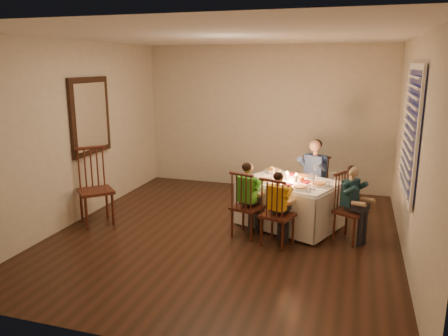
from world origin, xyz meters
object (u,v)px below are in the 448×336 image
(child_yellow, at_px, (277,245))
(chair_near_left, at_px, (247,236))
(chair_adult, at_px, (312,214))
(chair_extra, at_px, (98,223))
(child_green, at_px, (247,236))
(chair_near_right, at_px, (277,245))
(child_teal, at_px, (349,241))
(serving_bowl, at_px, (273,171))
(adult, at_px, (312,214))
(chair_end, at_px, (349,241))
(dining_table, at_px, (290,194))

(child_yellow, bearing_deg, chair_near_left, -5.08)
(chair_adult, height_order, chair_extra, chair_extra)
(child_yellow, bearing_deg, child_green, -5.08)
(chair_adult, distance_m, chair_near_left, 1.37)
(chair_near_right, height_order, child_teal, child_teal)
(chair_near_left, bearing_deg, child_teal, -153.10)
(child_yellow, relative_size, serving_bowl, 4.33)
(chair_near_left, xyz_separation_m, child_green, (0.00, 0.00, 0.00))
(chair_near_left, relative_size, child_green, 0.89)
(chair_near_right, bearing_deg, adult, -84.47)
(child_green, distance_m, serving_bowl, 1.15)
(chair_near_left, distance_m, chair_near_right, 0.48)
(chair_end, bearing_deg, dining_table, 98.51)
(dining_table, distance_m, child_teal, 1.01)
(dining_table, xyz_separation_m, chair_end, (0.84, -0.31, -0.48))
(chair_near_left, relative_size, child_yellow, 0.94)
(child_teal, height_order, serving_bowl, serving_bowl)
(adult, xyz_separation_m, child_yellow, (-0.30, -1.34, 0.00))
(chair_end, xyz_separation_m, serving_bowl, (-1.15, 0.67, 0.70))
(chair_near_right, xyz_separation_m, child_green, (-0.44, 0.19, 0.00))
(chair_near_right, bearing_deg, serving_bowl, -57.81)
(dining_table, xyz_separation_m, child_teal, (0.84, -0.31, -0.48))
(chair_extra, height_order, child_teal, chair_extra)
(chair_end, height_order, child_yellow, child_yellow)
(dining_table, relative_size, child_yellow, 1.58)
(dining_table, distance_m, chair_near_left, 0.87)
(child_yellow, bearing_deg, serving_bowl, -57.81)
(chair_adult, relative_size, chair_near_right, 1.00)
(chair_adult, bearing_deg, chair_end, -31.93)
(chair_end, relative_size, serving_bowl, 4.05)
(dining_table, xyz_separation_m, chair_near_left, (-0.48, -0.54, -0.48))
(chair_extra, bearing_deg, chair_adult, -21.06)
(chair_near_left, height_order, child_yellow, child_yellow)
(chair_adult, distance_m, child_yellow, 1.38)
(chair_near_right, bearing_deg, child_teal, -136.16)
(child_yellow, bearing_deg, chair_end, -136.16)
(serving_bowl, bearing_deg, chair_end, -30.19)
(child_yellow, xyz_separation_m, child_teal, (0.88, 0.42, 0.00))
(child_teal, bearing_deg, serving_bowl, 88.30)
(chair_extra, relative_size, child_yellow, 1.14)
(chair_near_left, height_order, adult, adult)
(serving_bowl, bearing_deg, adult, 23.44)
(adult, height_order, serving_bowl, serving_bowl)
(chair_end, bearing_deg, child_teal, 0.00)
(dining_table, bearing_deg, child_teal, 1.78)
(chair_extra, distance_m, child_teal, 3.54)
(dining_table, relative_size, adult, 1.32)
(chair_extra, xyz_separation_m, child_green, (2.19, 0.19, 0.00))
(adult, bearing_deg, child_green, -96.85)
(chair_end, xyz_separation_m, child_yellow, (-0.88, -0.42, 0.00))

